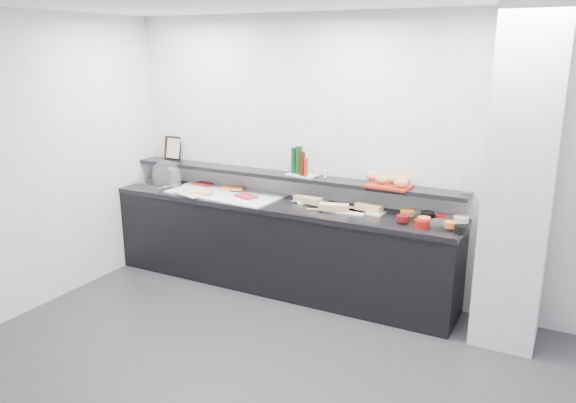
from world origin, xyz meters
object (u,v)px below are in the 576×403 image
at_px(cloche_base, 158,184).
at_px(sandwich_plate_mid, 345,211).
at_px(condiment_tray, 302,175).
at_px(framed_print, 173,148).
at_px(carafe, 468,178).
at_px(bread_tray, 389,186).

height_order(cloche_base, sandwich_plate_mid, cloche_base).
bearing_deg(cloche_base, condiment_tray, 23.12).
distance_m(cloche_base, framed_print, 0.46).
xyz_separation_m(sandwich_plate_mid, carafe, (1.04, 0.19, 0.39)).
height_order(framed_print, condiment_tray, framed_print).
bearing_deg(framed_print, condiment_tray, -9.20).
distance_m(bread_tray, carafe, 0.69).
xyz_separation_m(cloche_base, sandwich_plate_mid, (2.22, 0.00, -0.01)).
xyz_separation_m(framed_print, condiment_tray, (1.68, -0.08, -0.12)).
height_order(sandwich_plate_mid, framed_print, framed_print).
height_order(cloche_base, bread_tray, bread_tray).
height_order(sandwich_plate_mid, bread_tray, bread_tray).
bearing_deg(bread_tray, sandwich_plate_mid, -155.75).
relative_size(framed_print, bread_tray, 0.67).
height_order(condiment_tray, bread_tray, bread_tray).
relative_size(condiment_tray, carafe, 0.99).
bearing_deg(bread_tray, cloche_base, -173.21).
xyz_separation_m(cloche_base, carafe, (3.27, 0.19, 0.38)).
relative_size(sandwich_plate_mid, carafe, 1.33).
relative_size(cloche_base, bread_tray, 1.16).
height_order(cloche_base, carafe, carafe).
relative_size(framed_print, condiment_tray, 0.88).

